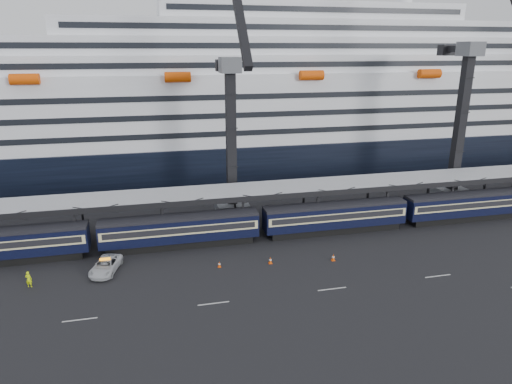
{
  "coord_description": "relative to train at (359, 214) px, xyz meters",
  "views": [
    {
      "loc": [
        -30.7,
        -41.93,
        23.13
      ],
      "look_at": [
        -18.59,
        10.0,
        6.26
      ],
      "focal_mm": 32.0,
      "sensor_mm": 36.0,
      "label": 1
    }
  ],
  "objects": [
    {
      "name": "pickup_truck",
      "position": [
        -31.76,
        -4.98,
        -1.48
      ],
      "size": [
        3.64,
        5.63,
        1.44
      ],
      "primitive_type": "imported",
      "rotation": [
        0.0,
        0.0,
        -0.26
      ],
      "color": "silver",
      "rests_on": "ground"
    },
    {
      "name": "cruise_ship",
      "position": [
        3.57,
        35.99,
        10.14
      ],
      "size": [
        214.09,
        28.84,
        34.0
      ],
      "color": "black",
      "rests_on": "ground"
    },
    {
      "name": "ground",
      "position": [
        4.65,
        -10.0,
        -2.2
      ],
      "size": [
        260.0,
        260.0,
        0.0
      ],
      "primitive_type": "plane",
      "color": "black",
      "rests_on": "ground"
    },
    {
      "name": "traffic_cone_b",
      "position": [
        -13.93,
        -7.05,
        -1.79
      ],
      "size": [
        0.41,
        0.41,
        0.82
      ],
      "color": "#EA4C07",
      "rests_on": "ground"
    },
    {
      "name": "traffic_cone_d",
      "position": [
        -6.76,
        -7.97,
        -1.79
      ],
      "size": [
        0.42,
        0.42,
        0.84
      ],
      "color": "#EA4C07",
      "rests_on": "ground"
    },
    {
      "name": "worker",
      "position": [
        -39.06,
        -6.64,
        -1.34
      ],
      "size": [
        0.71,
        0.55,
        1.73
      ],
      "primitive_type": "imported",
      "rotation": [
        0.0,
        0.0,
        2.91
      ],
      "color": "#D5F50C",
      "rests_on": "ground"
    },
    {
      "name": "crane_dark_near",
      "position": [
        -15.35,
        8.59,
        9.73
      ],
      "size": [
        4.5,
        17.75,
        35.08
      ],
      "color": "#4F5257",
      "rests_on": "ground"
    },
    {
      "name": "train",
      "position": [
        0.0,
        0.0,
        0.0
      ],
      "size": [
        133.05,
        3.0,
        4.05
      ],
      "color": "black",
      "rests_on": "ground"
    },
    {
      "name": "canopy",
      "position": [
        4.65,
        4.0,
        3.05
      ],
      "size": [
        130.0,
        6.25,
        5.53
      ],
      "color": "#9FA1A8",
      "rests_on": "ground"
    },
    {
      "name": "traffic_cone_c",
      "position": [
        -19.65,
        -6.66,
        -1.85
      ],
      "size": [
        0.36,
        0.36,
        0.71
      ],
      "color": "#EA4C07",
      "rests_on": "ground"
    },
    {
      "name": "crane_dark_mid",
      "position": [
        19.65,
        7.59,
        11.16
      ],
      "size": [
        4.5,
        18.24,
        39.64
      ],
      "color": "#4F5257",
      "rests_on": "ground"
    }
  ]
}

